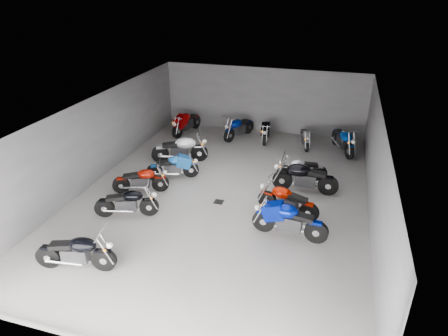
{
  "coord_description": "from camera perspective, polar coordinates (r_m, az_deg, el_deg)",
  "views": [
    {
      "loc": [
        3.61,
        -12.03,
        7.14
      ],
      "look_at": [
        -0.02,
        0.2,
        1.0
      ],
      "focal_mm": 32.0,
      "sensor_mm": 36.0,
      "label": 1
    }
  ],
  "objects": [
    {
      "name": "motorcycle_back_c",
      "position": [
        19.44,
        2.1,
        5.81
      ],
      "size": [
        0.99,
        2.09,
        0.97
      ],
      "rotation": [
        0.0,
        0.0,
        2.74
      ],
      "color": "black",
      "rests_on": "ground"
    },
    {
      "name": "motorcycle_left_f",
      "position": [
        16.92,
        -6.24,
        2.69
      ],
      "size": [
        2.27,
        1.01,
        1.05
      ],
      "rotation": [
        0.0,
        0.0,
        -1.2
      ],
      "color": "black",
      "rests_on": "ground"
    },
    {
      "name": "motorcycle_back_a",
      "position": [
        20.11,
        -5.41,
        6.46
      ],
      "size": [
        0.7,
        2.26,
        1.01
      ],
      "rotation": [
        0.0,
        0.0,
        2.9
      ],
      "color": "black",
      "rests_on": "ground"
    },
    {
      "name": "motorcycle_left_a",
      "position": [
        11.51,
        -20.36,
        -11.23
      ],
      "size": [
        2.2,
        0.62,
        0.97
      ],
      "rotation": [
        0.0,
        0.0,
        -1.37
      ],
      "color": "black",
      "rests_on": "ground"
    },
    {
      "name": "motorcycle_left_c",
      "position": [
        13.4,
        -13.66,
        -4.81
      ],
      "size": [
        2.02,
        0.82,
        0.92
      ],
      "rotation": [
        0.0,
        0.0,
        -1.24
      ],
      "color": "black",
      "rests_on": "ground"
    },
    {
      "name": "motorcycle_right_f",
      "position": [
        15.62,
        11.05,
        -0.11
      ],
      "size": [
        1.9,
        0.62,
        0.85
      ],
      "rotation": [
        0.0,
        0.0,
        1.83
      ],
      "color": "black",
      "rests_on": "ground"
    },
    {
      "name": "motorcycle_left_d",
      "position": [
        14.75,
        -11.74,
        -1.69
      ],
      "size": [
        1.95,
        0.88,
        0.9
      ],
      "rotation": [
        0.0,
        0.0,
        -1.19
      ],
      "color": "black",
      "rests_on": "ground"
    },
    {
      "name": "motorcycle_back_e",
      "position": [
        18.79,
        11.49,
        4.29
      ],
      "size": [
        0.59,
        1.82,
        0.81
      ],
      "rotation": [
        0.0,
        0.0,
        3.4
      ],
      "color": "black",
      "rests_on": "ground"
    },
    {
      "name": "ceiling",
      "position": [
        13.16,
        -0.18,
        8.37
      ],
      "size": [
        10.0,
        14.0,
        0.04
      ],
      "primitive_type": "cube",
      "color": "black",
      "rests_on": "wall_back"
    },
    {
      "name": "motorcycle_right_c",
      "position": [
        12.18,
        9.24,
        -7.4
      ],
      "size": [
        2.32,
        0.51,
        1.02
      ],
      "rotation": [
        0.0,
        0.0,
        1.48
      ],
      "color": "black",
      "rests_on": "ground"
    },
    {
      "name": "wall_back",
      "position": [
        20.15,
        5.62,
        9.62
      ],
      "size": [
        10.0,
        0.1,
        3.2
      ],
      "primitive_type": "cube",
      "color": "slate",
      "rests_on": "ground"
    },
    {
      "name": "ground",
      "position": [
        14.45,
        -0.16,
        -3.91
      ],
      "size": [
        14.0,
        14.0,
        0.0
      ],
      "primitive_type": "plane",
      "color": "#A09D98",
      "rests_on": "ground"
    },
    {
      "name": "drain_grate",
      "position": [
        14.03,
        -0.75,
        -4.86
      ],
      "size": [
        0.32,
        0.32,
        0.01
      ],
      "primitive_type": "cube",
      "color": "black",
      "rests_on": "ground"
    },
    {
      "name": "motorcycle_right_d",
      "position": [
        13.25,
        9.0,
        -4.64
      ],
      "size": [
        2.1,
        0.7,
        0.94
      ],
      "rotation": [
        0.0,
        0.0,
        1.3
      ],
      "color": "black",
      "rests_on": "ground"
    },
    {
      "name": "motorcycle_right_e",
      "position": [
        14.72,
        11.42,
        -1.35
      ],
      "size": [
        2.38,
        0.48,
        1.05
      ],
      "rotation": [
        0.0,
        0.0,
        1.6
      ],
      "color": "black",
      "rests_on": "ground"
    },
    {
      "name": "motorcycle_left_e",
      "position": [
        15.56,
        -7.25,
        0.18
      ],
      "size": [
        1.91,
        0.98,
        0.9
      ],
      "rotation": [
        0.0,
        0.0,
        -1.14
      ],
      "color": "black",
      "rests_on": "ground"
    },
    {
      "name": "motorcycle_back_d",
      "position": [
        19.27,
        6.04,
        5.4
      ],
      "size": [
        0.46,
        2.08,
        0.92
      ],
      "rotation": [
        0.0,
        0.0,
        3.24
      ],
      "color": "black",
      "rests_on": "ground"
    },
    {
      "name": "wall_right",
      "position": [
        13.32,
        20.9,
        -0.69
      ],
      "size": [
        0.1,
        14.0,
        3.2
      ],
      "primitive_type": "cube",
      "color": "slate",
      "rests_on": "ground"
    },
    {
      "name": "motorcycle_back_f",
      "position": [
        18.58,
        16.68,
        3.85
      ],
      "size": [
        1.04,
        2.23,
        1.03
      ],
      "rotation": [
        0.0,
        0.0,
        3.53
      ],
      "color": "black",
      "rests_on": "ground"
    },
    {
      "name": "wall_left",
      "position": [
        15.8,
        -17.87,
        3.89
      ],
      "size": [
        0.1,
        14.0,
        3.2
      ],
      "primitive_type": "cube",
      "color": "slate",
      "rests_on": "ground"
    }
  ]
}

